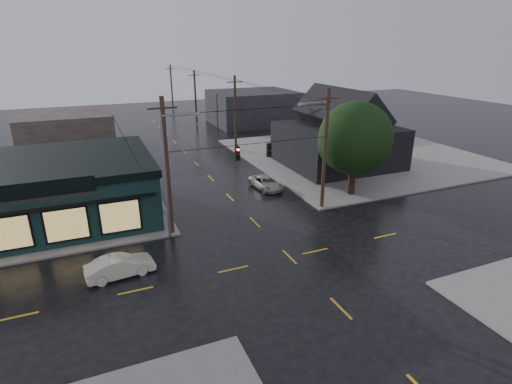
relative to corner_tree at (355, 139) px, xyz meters
name	(u,v)px	position (x,y,z in m)	size (l,w,h in m)	color
ground_plane	(289,257)	(-10.71, -8.18, -5.38)	(160.00, 160.00, 0.00)	black
sidewalk_ne	(356,154)	(9.29, 11.82, -5.31)	(28.00, 28.00, 0.15)	slate
pizza_shop	(46,190)	(-25.71, 4.77, -2.82)	(16.30, 12.34, 4.90)	black
ne_building	(339,127)	(4.29, 8.82, -0.91)	(12.60, 11.60, 8.75)	black
corner_tree	(355,139)	(0.00, 0.00, 0.00)	(6.67, 6.67, 8.59)	black
utility_pole_nw	(173,234)	(-17.21, -1.68, -5.38)	(2.00, 0.32, 10.15)	black
utility_pole_ne	(321,208)	(-4.21, -1.68, -5.38)	(2.00, 0.32, 10.15)	black
utility_pole_far_a	(236,150)	(-4.21, 19.82, -5.38)	(2.00, 0.32, 9.65)	black
utility_pole_far_b	(197,124)	(-4.21, 39.82, -5.38)	(2.00, 0.32, 9.15)	black
utility_pole_far_c	(173,108)	(-4.21, 59.82, -5.38)	(2.00, 0.32, 9.15)	black
span_signal_assembly	(253,151)	(-10.61, -1.68, 0.32)	(13.00, 0.48, 1.23)	black
streetlight_nw	(170,238)	(-17.51, -2.38, -5.38)	(5.40, 0.30, 9.15)	gray
streetlight_ne	(322,204)	(-3.71, -0.98, -5.38)	(5.40, 0.30, 9.15)	gray
bg_building_west	(67,129)	(-24.71, 31.82, -3.18)	(12.00, 10.00, 4.40)	#302623
bg_building_east	(253,107)	(5.29, 36.82, -2.58)	(14.00, 12.00, 5.60)	black
sedan_cream	(120,266)	(-21.32, -6.20, -4.71)	(1.42, 4.07, 1.34)	silver
suv_silver	(266,183)	(-6.67, 4.66, -4.78)	(1.98, 4.29, 1.19)	#9E9C91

